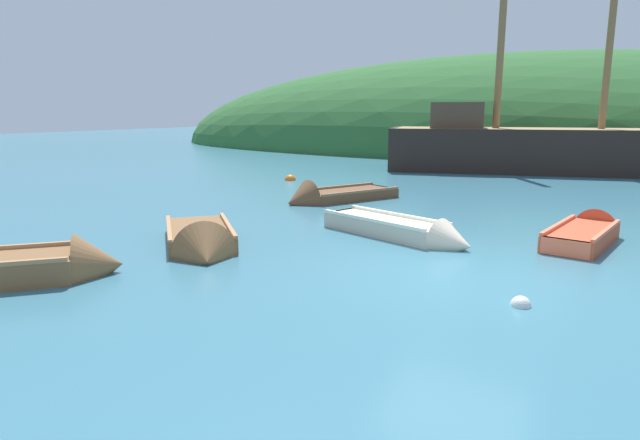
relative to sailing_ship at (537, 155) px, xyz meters
The scene contains 10 objects.
ground_plane 16.83m from the sailing_ship, 84.49° to the right, with size 120.00×120.00×0.00m, color teal.
shore_hill 12.70m from the sailing_ship, 106.08° to the left, with size 53.07×19.70×12.40m, color #2D602D.
sailing_ship is the anchor object (origin of this frame).
rowboat_far 14.64m from the sailing_ship, 90.85° to the right, with size 3.70×1.95×0.89m.
rowboat_portside 13.33m from the sailing_ship, 76.45° to the right, with size 1.33×3.09×0.91m.
rowboat_outer_left 11.95m from the sailing_ship, 108.98° to the right, with size 2.64×3.78×1.22m.
rowboat_outer_right 20.98m from the sailing_ship, 102.09° to the right, with size 3.32×3.53×1.12m.
rowboat_near_dock 17.78m from the sailing_ship, 100.45° to the right, with size 3.10×3.02×1.19m.
buoy_white 17.84m from the sailing_ship, 81.24° to the right, with size 0.28×0.28×0.28m, color white.
buoy_orange 10.91m from the sailing_ship, 134.18° to the right, with size 0.43×0.43×0.43m, color orange.
Camera 1 is at (2.34, -8.41, 2.64)m, focal length 30.73 mm.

